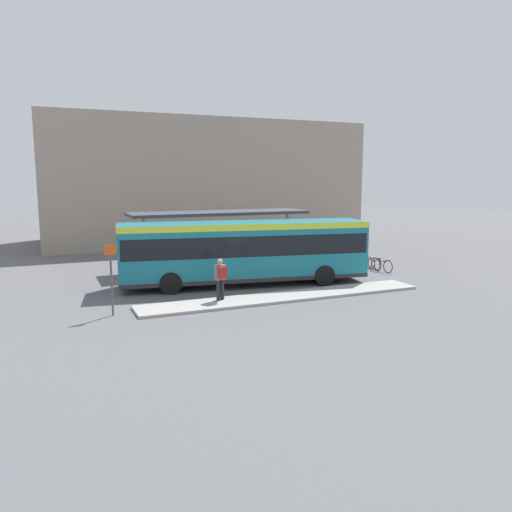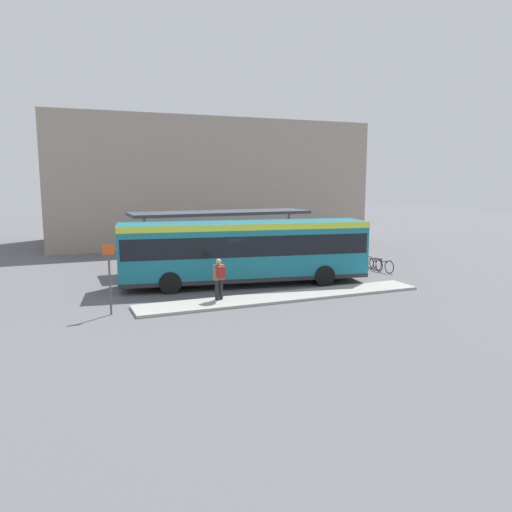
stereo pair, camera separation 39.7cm
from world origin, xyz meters
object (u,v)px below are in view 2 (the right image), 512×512
at_px(bicycle_black, 383,265).
at_px(platform_sign, 110,276).
at_px(city_bus, 245,248).
at_px(bicycle_white, 375,264).
at_px(bicycle_red, 368,262).
at_px(pedestrian_waiting, 219,276).
at_px(potted_planter_near_shelter, 168,266).
at_px(bicycle_orange, 359,260).

distance_m(bicycle_black, platform_sign, 15.95).
relative_size(city_bus, bicycle_white, 7.22).
relative_size(bicycle_white, bicycle_red, 1.10).
distance_m(bicycle_white, platform_sign, 16.05).
bearing_deg(pedestrian_waiting, potted_planter_near_shelter, 0.17).
xyz_separation_m(pedestrian_waiting, bicycle_black, (10.96, 3.18, -0.77)).
height_order(city_bus, bicycle_white, city_bus).
height_order(bicycle_black, potted_planter_near_shelter, potted_planter_near_shelter).
bearing_deg(bicycle_black, bicycle_white, -178.83).
height_order(bicycle_white, bicycle_red, bicycle_white).
bearing_deg(bicycle_white, bicycle_black, -169.50).
xyz_separation_m(bicycle_orange, potted_planter_near_shelter, (-11.77, 0.26, 0.41)).
distance_m(bicycle_orange, platform_sign, 16.38).
distance_m(city_bus, bicycle_white, 8.70).
bearing_deg(pedestrian_waiting, bicycle_black, -83.66).
bearing_deg(potted_planter_near_shelter, bicycle_white, -8.18).
bearing_deg(bicycle_white, pedestrian_waiting, 114.63).
bearing_deg(bicycle_white, bicycle_orange, 9.06).
height_order(city_bus, bicycle_orange, city_bus).
distance_m(bicycle_white, bicycle_red, 0.73).
relative_size(bicycle_red, platform_sign, 0.57).
xyz_separation_m(pedestrian_waiting, platform_sign, (-4.58, -0.22, 0.40)).
bearing_deg(bicycle_red, bicycle_orange, -165.93).
height_order(pedestrian_waiting, platform_sign, platform_sign).
relative_size(bicycle_orange, potted_planter_near_shelter, 1.13).
height_order(city_bus, bicycle_black, city_bus).
bearing_deg(platform_sign, potted_planter_near_shelter, 58.35).
relative_size(city_bus, bicycle_red, 7.95).
distance_m(bicycle_red, platform_sign, 16.32).
height_order(bicycle_red, bicycle_orange, bicycle_orange).
bearing_deg(potted_planter_near_shelter, city_bus, -37.59).
height_order(potted_planter_near_shelter, platform_sign, platform_sign).
height_order(bicycle_red, platform_sign, platform_sign).
bearing_deg(bicycle_orange, pedestrian_waiting, -71.03).
xyz_separation_m(bicycle_red, platform_sign, (-15.54, -4.84, 1.21)).
distance_m(city_bus, platform_sign, 7.67).
height_order(bicycle_white, bicycle_orange, bicycle_white).
distance_m(bicycle_red, potted_planter_near_shelter, 12.00).
relative_size(bicycle_black, bicycle_orange, 1.06).
bearing_deg(bicycle_orange, city_bus, -81.99).
height_order(pedestrian_waiting, potted_planter_near_shelter, pedestrian_waiting).
bearing_deg(bicycle_orange, platform_sign, -77.47).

